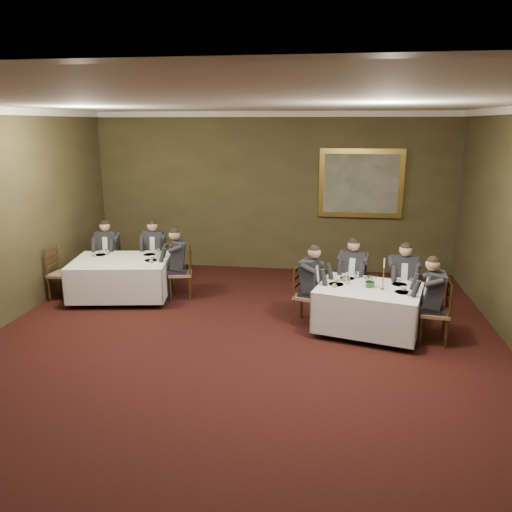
% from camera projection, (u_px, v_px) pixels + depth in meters
% --- Properties ---
extents(ground, '(10.00, 10.00, 0.00)m').
position_uv_depth(ground, '(230.00, 370.00, 6.78)').
color(ground, black).
rests_on(ground, ground).
extents(ceiling, '(8.00, 10.00, 0.10)m').
position_uv_depth(ceiling, '(227.00, 101.00, 5.88)').
color(ceiling, silver).
rests_on(ceiling, back_wall).
extents(back_wall, '(8.00, 0.10, 3.50)m').
position_uv_depth(back_wall, '(272.00, 193.00, 11.11)').
color(back_wall, '#36311B').
rests_on(back_wall, ground).
extents(crown_molding, '(8.00, 10.00, 0.12)m').
position_uv_depth(crown_molding, '(227.00, 107.00, 5.89)').
color(crown_molding, white).
rests_on(crown_molding, back_wall).
extents(table_main, '(1.83, 1.56, 0.67)m').
position_uv_depth(table_main, '(368.00, 306.00, 7.89)').
color(table_main, black).
rests_on(table_main, ground).
extents(table_second, '(1.98, 1.63, 0.67)m').
position_uv_depth(table_second, '(122.00, 276.00, 9.47)').
color(table_second, black).
rests_on(table_second, ground).
extents(chair_main_backleft, '(0.52, 0.50, 1.00)m').
position_uv_depth(chair_main_backleft, '(352.00, 297.00, 8.81)').
color(chair_main_backleft, '#8C6447').
rests_on(chair_main_backleft, ground).
extents(diner_main_backleft, '(0.49, 0.55, 1.35)m').
position_uv_depth(diner_main_backleft, '(352.00, 285.00, 8.74)').
color(diner_main_backleft, black).
rests_on(diner_main_backleft, chair_main_backleft).
extents(chair_main_backright, '(0.46, 0.44, 1.00)m').
position_uv_depth(chair_main_backright, '(401.00, 303.00, 8.50)').
color(chair_main_backright, '#8C6447').
rests_on(chair_main_backright, ground).
extents(diner_main_backright, '(0.43, 0.50, 1.35)m').
position_uv_depth(diner_main_backright, '(402.00, 291.00, 8.43)').
color(diner_main_backright, black).
rests_on(diner_main_backright, chair_main_backright).
extents(chair_main_endleft, '(0.52, 0.54, 1.00)m').
position_uv_depth(chair_main_endleft, '(307.00, 307.00, 8.30)').
color(chair_main_endleft, '#8C6447').
rests_on(chair_main_endleft, ground).
extents(diner_main_endleft, '(0.57, 0.52, 1.35)m').
position_uv_depth(diner_main_endleft, '(308.00, 294.00, 8.24)').
color(diner_main_endleft, black).
rests_on(diner_main_endleft, chair_main_endleft).
extents(chair_main_endright, '(0.46, 0.48, 1.00)m').
position_uv_depth(chair_main_endright, '(433.00, 325.00, 7.57)').
color(chair_main_endright, '#8C6447').
rests_on(chair_main_endright, ground).
extents(diner_main_endright, '(0.52, 0.45, 1.35)m').
position_uv_depth(diner_main_endright, '(434.00, 311.00, 7.51)').
color(diner_main_endright, black).
rests_on(diner_main_endright, chair_main_endright).
extents(chair_sec_backleft, '(0.48, 0.46, 1.00)m').
position_uv_depth(chair_sec_backleft, '(110.00, 270.00, 10.39)').
color(chair_sec_backleft, '#8C6447').
rests_on(chair_sec_backleft, ground).
extents(diner_sec_backleft, '(0.45, 0.52, 1.35)m').
position_uv_depth(diner_sec_backleft, '(109.00, 260.00, 10.32)').
color(diner_sec_backleft, black).
rests_on(diner_sec_backleft, chair_sec_backleft).
extents(chair_sec_backright, '(0.47, 0.45, 1.00)m').
position_uv_depth(chair_sec_backright, '(156.00, 270.00, 10.41)').
color(chair_sec_backright, '#8C6447').
rests_on(chair_sec_backright, ground).
extents(diner_sec_backright, '(0.44, 0.51, 1.35)m').
position_uv_depth(diner_sec_backright, '(155.00, 260.00, 10.34)').
color(diner_sec_backright, black).
rests_on(diner_sec_backright, chair_sec_backright).
extents(chair_sec_endright, '(0.51, 0.52, 1.00)m').
position_uv_depth(chair_sec_endright, '(181.00, 283.00, 9.53)').
color(chair_sec_endright, '#8C6447').
rests_on(chair_sec_endright, ground).
extents(diner_sec_endright, '(0.56, 0.50, 1.35)m').
position_uv_depth(diner_sec_endright, '(180.00, 272.00, 9.47)').
color(diner_sec_endright, black).
rests_on(diner_sec_endright, chair_sec_endright).
extents(chair_sec_endleft, '(0.44, 0.46, 1.00)m').
position_uv_depth(chair_sec_endleft, '(63.00, 284.00, 9.49)').
color(chair_sec_endleft, '#8C6447').
rests_on(chair_sec_endleft, ground).
extents(centerpiece, '(0.24, 0.21, 0.25)m').
position_uv_depth(centerpiece, '(371.00, 279.00, 7.78)').
color(centerpiece, '#2D5926').
rests_on(centerpiece, table_main).
extents(candlestick, '(0.07, 0.07, 0.51)m').
position_uv_depth(candlestick, '(383.00, 278.00, 7.66)').
color(candlestick, '#AB8D34').
rests_on(candlestick, table_main).
extents(place_setting_table_main, '(0.33, 0.32, 0.14)m').
position_uv_depth(place_setting_table_main, '(350.00, 276.00, 8.27)').
color(place_setting_table_main, white).
rests_on(place_setting_table_main, table_main).
extents(place_setting_table_second, '(0.33, 0.31, 0.14)m').
position_uv_depth(place_setting_table_second, '(103.00, 253.00, 9.75)').
color(place_setting_table_second, white).
rests_on(place_setting_table_second, table_second).
extents(painting, '(1.79, 0.09, 1.47)m').
position_uv_depth(painting, '(361.00, 183.00, 10.72)').
color(painting, gold).
rests_on(painting, back_wall).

